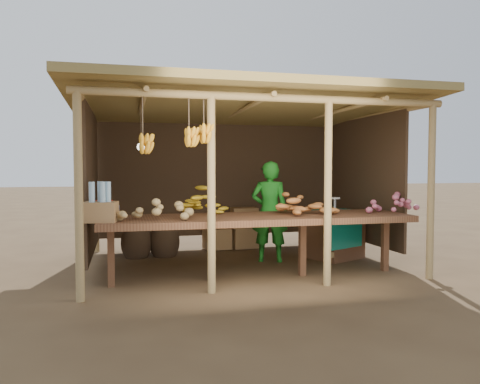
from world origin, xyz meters
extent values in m
plane|color=brown|center=(0.00, 0.00, 0.00)|extent=(60.00, 60.00, 0.00)
cylinder|color=tan|center=(-2.10, -1.50, 1.10)|extent=(0.09, 0.09, 2.20)
cylinder|color=tan|center=(2.10, -1.50, 1.10)|extent=(0.09, 0.09, 2.20)
cylinder|color=tan|center=(-2.10, 1.50, 1.10)|extent=(0.09, 0.09, 2.20)
cylinder|color=tan|center=(2.10, 1.50, 1.10)|extent=(0.09, 0.09, 2.20)
cylinder|color=tan|center=(-0.70, -1.50, 1.10)|extent=(0.09, 0.09, 2.20)
cylinder|color=tan|center=(0.70, -1.50, 1.10)|extent=(0.09, 0.09, 2.20)
cylinder|color=tan|center=(0.00, -1.50, 2.20)|extent=(4.40, 0.09, 0.09)
cylinder|color=tan|center=(0.00, 1.50, 2.20)|extent=(4.40, 0.09, 0.09)
cube|color=#998347|center=(0.00, 0.00, 2.29)|extent=(4.70, 3.50, 0.28)
cube|color=#412E1E|center=(0.00, 1.48, 1.21)|extent=(4.20, 0.04, 1.98)
cube|color=#412E1E|center=(-2.08, 0.20, 1.21)|extent=(0.04, 2.40, 1.98)
cube|color=#412E1E|center=(2.08, 0.20, 1.21)|extent=(0.04, 2.40, 1.98)
cube|color=brown|center=(0.00, -0.95, 0.76)|extent=(3.90, 1.05, 0.08)
cube|color=brown|center=(-1.80, -0.95, 0.36)|extent=(0.08, 0.08, 0.72)
cube|color=brown|center=(-0.60, -0.95, 0.36)|extent=(0.08, 0.08, 0.72)
cube|color=brown|center=(0.60, -0.95, 0.36)|extent=(0.08, 0.08, 0.72)
cube|color=brown|center=(1.80, -0.95, 0.36)|extent=(0.08, 0.08, 0.72)
cylinder|color=navy|center=(-1.90, -0.68, 0.87)|extent=(0.40, 0.40, 0.14)
cube|color=olive|center=(-1.90, -1.19, 0.91)|extent=(0.40, 0.34, 0.23)
imported|color=#1B7C1E|center=(0.46, 0.03, 0.75)|extent=(0.63, 0.52, 1.50)
cube|color=brown|center=(1.53, 0.04, 0.34)|extent=(0.92, 0.87, 0.67)
cube|color=#0B7E6A|center=(1.53, 0.04, 0.71)|extent=(1.03, 0.97, 0.07)
cube|color=olive|center=(0.37, 1.20, 0.19)|extent=(0.45, 0.37, 0.35)
cube|color=olive|center=(0.37, 1.20, 0.54)|extent=(0.45, 0.37, 0.35)
cube|color=olive|center=(-0.11, 1.20, 0.19)|extent=(0.45, 0.37, 0.35)
ellipsoid|color=#412E1E|center=(-1.47, 0.82, 0.28)|extent=(0.48, 0.48, 0.65)
ellipsoid|color=#412E1E|center=(-1.03, 0.82, 0.28)|extent=(0.48, 0.48, 0.65)
camera|label=1|loc=(-1.64, -6.60, 1.41)|focal=35.00mm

